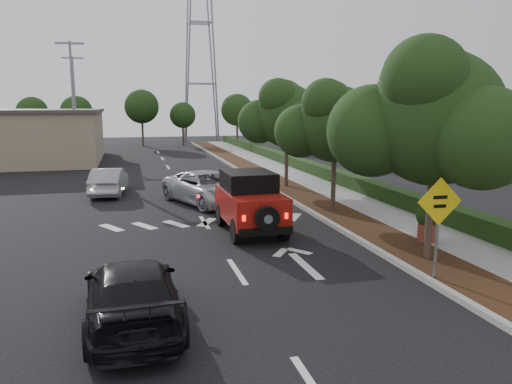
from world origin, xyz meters
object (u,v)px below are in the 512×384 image
object	(u,v)px
red_jeep	(249,201)
silver_suv_ahead	(208,188)
speed_hump_sign	(439,214)
black_suv_oncoming	(132,293)

from	to	relation	value
red_jeep	silver_suv_ahead	world-z (taller)	red_jeep
silver_suv_ahead	speed_hump_sign	bearing A→B (deg)	-92.55
red_jeep	speed_hump_sign	bearing A→B (deg)	-62.50
red_jeep	silver_suv_ahead	distance (m)	5.45
silver_suv_ahead	black_suv_oncoming	distance (m)	12.90
silver_suv_ahead	red_jeep	bearing A→B (deg)	-104.66
red_jeep	speed_hump_sign	size ratio (longest dim) A/B	1.64
red_jeep	speed_hump_sign	xyz separation A→B (m)	(3.41, -6.38, 0.71)
red_jeep	speed_hump_sign	world-z (taller)	speed_hump_sign
red_jeep	silver_suv_ahead	xyz separation A→B (m)	(-0.66, 5.40, -0.35)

